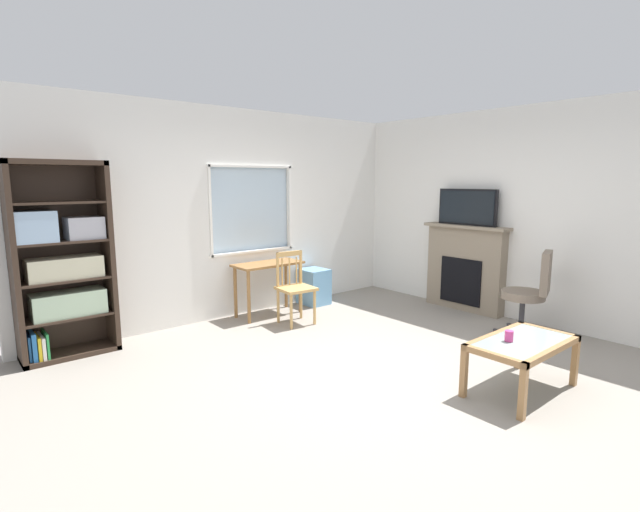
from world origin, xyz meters
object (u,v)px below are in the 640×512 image
object	(u,v)px
office_chair	(532,289)
coffee_table	(522,348)
desk_under_window	(268,272)
plastic_drawer_unit	(314,286)
sippy_cup	(509,336)
tv	(467,207)
fireplace	(465,267)
bookshelf	(61,265)
wooden_chair	(295,287)

from	to	relation	value
office_chair	coffee_table	xyz separation A→B (m)	(-1.46, -0.63, -0.17)
desk_under_window	office_chair	size ratio (longest dim) A/B	0.92
desk_under_window	coffee_table	xyz separation A→B (m)	(0.35, -3.31, -0.20)
plastic_drawer_unit	sippy_cup	world-z (taller)	sippy_cup
tv	coffee_table	world-z (taller)	tv
plastic_drawer_unit	fireplace	world-z (taller)	fireplace
bookshelf	desk_under_window	world-z (taller)	bookshelf
wooden_chair	coffee_table	world-z (taller)	wooden_chair
office_chair	tv	bearing A→B (deg)	70.32
wooden_chair	office_chair	world-z (taller)	office_chair
fireplace	tv	bearing A→B (deg)	-180.00
plastic_drawer_unit	office_chair	world-z (taller)	office_chair
wooden_chair	coffee_table	xyz separation A→B (m)	(0.30, -2.79, -0.08)
desk_under_window	wooden_chair	xyz separation A→B (m)	(0.05, -0.51, -0.12)
bookshelf	plastic_drawer_unit	size ratio (longest dim) A/B	3.86
plastic_drawer_unit	office_chair	distance (m)	2.91
tv	bookshelf	bearing A→B (deg)	160.45
bookshelf	fireplace	world-z (taller)	bookshelf
plastic_drawer_unit	coffee_table	bearing A→B (deg)	-98.09
desk_under_window	coffee_table	distance (m)	3.33
bookshelf	office_chair	distance (m)	5.06
tv	sippy_cup	size ratio (longest dim) A/B	9.62
office_chair	sippy_cup	distance (m)	1.68
tv	office_chair	size ratio (longest dim) A/B	0.87
bookshelf	coffee_table	bearing A→B (deg)	-51.17
wooden_chair	tv	distance (m)	2.58
office_chair	coffee_table	bearing A→B (deg)	-156.54
wooden_chair	plastic_drawer_unit	bearing A→B (deg)	36.07
bookshelf	plastic_drawer_unit	xyz separation A→B (m)	(3.23, -0.06, -0.69)
wooden_chair	sippy_cup	world-z (taller)	wooden_chair
fireplace	office_chair	xyz separation A→B (m)	(-0.43, -1.14, -0.04)
office_chair	coffee_table	world-z (taller)	office_chair
sippy_cup	plastic_drawer_unit	bearing A→B (deg)	79.73
bookshelf	tv	world-z (taller)	bookshelf
fireplace	sippy_cup	distance (m)	2.64
tv	office_chair	world-z (taller)	tv
desk_under_window	sippy_cup	xyz separation A→B (m)	(0.23, -3.24, -0.08)
sippy_cup	bookshelf	bearing A→B (deg)	128.11
bookshelf	desk_under_window	xyz separation A→B (m)	(2.40, -0.11, -0.37)
fireplace	coffee_table	distance (m)	2.60
plastic_drawer_unit	sippy_cup	xyz separation A→B (m)	(-0.60, -3.29, 0.24)
wooden_chair	sippy_cup	bearing A→B (deg)	-86.27
desk_under_window	sippy_cup	bearing A→B (deg)	-86.01
desk_under_window	office_chair	xyz separation A→B (m)	(1.80, -2.67, -0.03)
tv	sippy_cup	bearing A→B (deg)	-139.23
plastic_drawer_unit	tv	distance (m)	2.41
office_chair	coffee_table	distance (m)	1.60
plastic_drawer_unit	office_chair	bearing A→B (deg)	-70.15
desk_under_window	tv	world-z (taller)	tv
fireplace	coffee_table	xyz separation A→B (m)	(-1.89, -1.78, -0.21)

